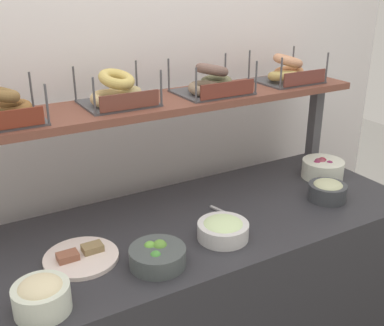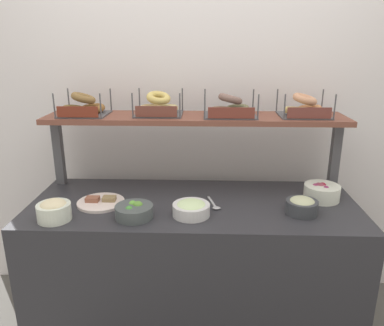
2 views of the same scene
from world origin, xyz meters
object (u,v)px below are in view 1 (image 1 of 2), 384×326
(bowl_scallion_spread, at_px, (223,229))
(serving_spoon_near_plate, at_px, (232,216))
(bowl_tuna_salad, at_px, (327,190))
(bagel_basket_plain, at_px, (117,93))
(bowl_beet_salad, at_px, (322,168))
(bagel_basket_sesame, at_px, (287,72))
(bagel_basket_poppy, at_px, (212,83))
(bowl_potato_salad, at_px, (41,296))
(bowl_veggie_mix, at_px, (157,256))
(bagel_basket_cinnamon_raisin, at_px, (0,109))
(serving_plate_white, at_px, (81,257))

(bowl_scallion_spread, distance_m, serving_spoon_near_plate, 0.17)
(bowl_tuna_salad, bearing_deg, bagel_basket_plain, 152.59)
(bowl_beet_salad, bearing_deg, bagel_basket_sesame, 113.59)
(bowl_tuna_salad, bearing_deg, bagel_basket_poppy, 133.83)
(bowl_potato_salad, relative_size, bowl_scallion_spread, 0.87)
(bowl_potato_salad, distance_m, bagel_basket_poppy, 1.09)
(bowl_veggie_mix, bearing_deg, bagel_basket_cinnamon_raisin, 128.39)
(serving_plate_white, bearing_deg, bagel_basket_plain, 47.99)
(bowl_veggie_mix, height_order, bagel_basket_plain, bagel_basket_plain)
(bowl_potato_salad, relative_size, bowl_beet_salad, 0.84)
(bowl_potato_salad, relative_size, bowl_tuna_salad, 1.02)
(bowl_tuna_salad, height_order, bagel_basket_plain, bagel_basket_plain)
(bowl_scallion_spread, relative_size, bagel_basket_sesame, 0.68)
(bagel_basket_cinnamon_raisin, bearing_deg, bagel_basket_plain, 3.48)
(bowl_tuna_salad, xyz_separation_m, bagel_basket_sesame, (0.07, 0.39, 0.43))
(serving_plate_white, bearing_deg, bagel_basket_cinnamon_raisin, 116.30)
(bowl_potato_salad, bearing_deg, serving_spoon_near_plate, 13.49)
(bagel_basket_cinnamon_raisin, bearing_deg, bagel_basket_poppy, -0.05)
(bowl_beet_salad, relative_size, serving_plate_white, 0.77)
(bowl_veggie_mix, xyz_separation_m, bagel_basket_cinnamon_raisin, (-0.36, 0.45, 0.44))
(bowl_scallion_spread, distance_m, bagel_basket_sesame, 0.88)
(bowl_potato_salad, xyz_separation_m, bagel_basket_plain, (0.46, 0.52, 0.42))
(bowl_veggie_mix, xyz_separation_m, bowl_beet_salad, (1.00, 0.26, 0.01))
(bowl_beet_salad, xyz_separation_m, serving_plate_white, (-1.21, -0.10, -0.04))
(bagel_basket_cinnamon_raisin, bearing_deg, bowl_scallion_spread, -33.04)
(bowl_potato_salad, bearing_deg, bowl_tuna_salad, 5.49)
(serving_spoon_near_plate, xyz_separation_m, bagel_basket_cinnamon_raisin, (-0.76, 0.30, 0.47))
(bowl_veggie_mix, bearing_deg, bowl_scallion_spread, 6.80)
(bowl_scallion_spread, xyz_separation_m, serving_spoon_near_plate, (0.12, 0.11, -0.03))
(bowl_potato_salad, xyz_separation_m, bowl_scallion_spread, (0.67, 0.08, -0.01))
(bowl_beet_salad, bearing_deg, bowl_veggie_mix, -165.30)
(serving_plate_white, height_order, bagel_basket_poppy, bagel_basket_poppy)
(bowl_tuna_salad, bearing_deg, bagel_basket_sesame, 80.42)
(serving_spoon_near_plate, bearing_deg, bagel_basket_cinnamon_raisin, 158.25)
(bowl_beet_salad, distance_m, serving_plate_white, 1.21)
(bowl_beet_salad, bearing_deg, bagel_basket_plain, 166.95)
(bowl_potato_salad, height_order, serving_plate_white, bowl_potato_salad)
(bowl_veggie_mix, relative_size, bagel_basket_poppy, 0.64)
(bowl_beet_salad, height_order, serving_plate_white, bowl_beet_salad)
(bagel_basket_poppy, bearing_deg, bowl_veggie_mix, -137.37)
(bowl_beet_salad, distance_m, bagel_basket_cinnamon_raisin, 1.43)
(bowl_beet_salad, xyz_separation_m, bagel_basket_poppy, (-0.51, 0.19, 0.43))
(serving_plate_white, xyz_separation_m, bagel_basket_plain, (0.29, 0.32, 0.47))
(bowl_veggie_mix, height_order, bowl_scallion_spread, bowl_veggie_mix)
(serving_plate_white, xyz_separation_m, bagel_basket_sesame, (1.12, 0.30, 0.47))
(bowl_veggie_mix, relative_size, serving_spoon_near_plate, 1.10)
(bowl_veggie_mix, bearing_deg, serving_plate_white, 143.38)
(bowl_veggie_mix, xyz_separation_m, bowl_tuna_salad, (0.84, 0.08, 0.01))
(bowl_beet_salad, xyz_separation_m, bowl_tuna_salad, (-0.15, -0.19, -0.00))
(bowl_beet_salad, relative_size, serving_spoon_near_plate, 1.13)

